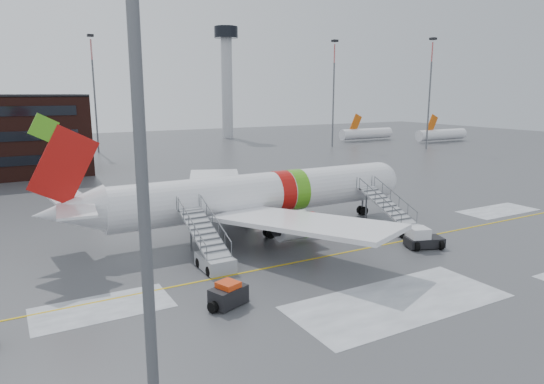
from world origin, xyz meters
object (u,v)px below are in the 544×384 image
airliner (252,195)px  pushback_tug (422,239)px  light_mast_near (135,44)px  airstair_aft (211,252)px  baggage_tractor (228,295)px  airstair_fwd (396,221)px

airliner → pushback_tug: 15.18m
airliner → light_mast_near: bearing=-125.6°
airstair_aft → baggage_tractor: (-1.69, -6.78, -0.43)m
airstair_fwd → airstair_aft: bearing=180.0°
airstair_aft → light_mast_near: (-8.47, -14.74, 13.12)m
airstair_aft → pushback_tug: 17.44m
pushback_tug → light_mast_near: size_ratio=0.12×
pushback_tug → light_mast_near: (-25.32, -10.27, 13.42)m
airliner → airstair_fwd: (11.47, -6.54, -2.35)m
airstair_fwd → airstair_aft: (-18.22, 0.00, 0.00)m
airstair_aft → light_mast_near: size_ratio=0.28×
airstair_aft → pushback_tug: size_ratio=2.30×
airstair_fwd → light_mast_near: size_ratio=0.28×
airstair_fwd → airstair_aft: 18.22m
airliner → pushback_tug: airliner is taller
airliner → pushback_tug: size_ratio=10.45×
light_mast_near → airstair_fwd: bearing=28.9°
airliner → airstair_fwd: 13.41m
airstair_aft → baggage_tractor: 7.00m
airstair_fwd → light_mast_near: (-26.69, -14.74, 13.12)m
airstair_fwd → airliner: bearing=150.3°
pushback_tug → light_mast_near: light_mast_near is taller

